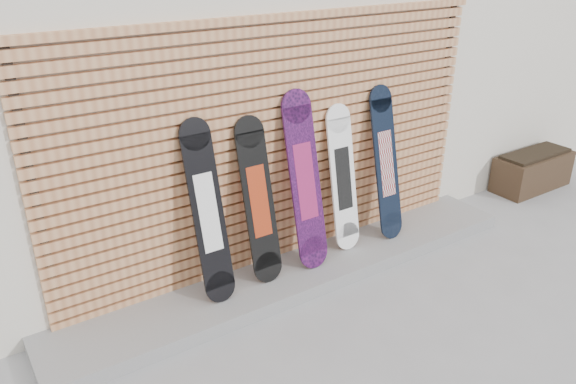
% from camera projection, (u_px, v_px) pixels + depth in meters
% --- Properties ---
extents(ground, '(80.00, 80.00, 0.00)m').
position_uv_depth(ground, '(361.00, 309.00, 4.70)').
color(ground, gray).
rests_on(ground, ground).
extents(building, '(12.00, 5.00, 3.60)m').
position_uv_depth(building, '(213.00, 30.00, 6.86)').
color(building, beige).
rests_on(building, ground).
extents(concrete_step, '(4.60, 0.70, 0.12)m').
position_uv_depth(concrete_step, '(300.00, 271.00, 5.12)').
color(concrete_step, gray).
rests_on(concrete_step, ground).
extents(slat_wall, '(4.26, 0.08, 2.29)m').
position_uv_depth(slat_wall, '(282.00, 143.00, 4.86)').
color(slat_wall, '#BC7A4E').
rests_on(slat_wall, ground).
extents(planter_box, '(1.04, 0.43, 0.47)m').
position_uv_depth(planter_box, '(532.00, 170.00, 6.88)').
color(planter_box, '#302115').
rests_on(planter_box, ground).
extents(snowboard_0, '(0.26, 0.37, 1.48)m').
position_uv_depth(snowboard_0, '(208.00, 213.00, 4.42)').
color(snowboard_0, black).
rests_on(snowboard_0, concrete_step).
extents(snowboard_1, '(0.27, 0.34, 1.42)m').
position_uv_depth(snowboard_1, '(259.00, 201.00, 4.69)').
color(snowboard_1, black).
rests_on(snowboard_1, concrete_step).
extents(snowboard_2, '(0.30, 0.38, 1.57)m').
position_uv_depth(snowboard_2, '(305.00, 181.00, 4.87)').
color(snowboard_2, black).
rests_on(snowboard_2, concrete_step).
extents(snowboard_3, '(0.27, 0.28, 1.37)m').
position_uv_depth(snowboard_3, '(343.00, 179.00, 5.18)').
color(snowboard_3, white).
rests_on(snowboard_3, concrete_step).
extents(snowboard_4, '(0.26, 0.36, 1.48)m').
position_uv_depth(snowboard_4, '(386.00, 164.00, 5.38)').
color(snowboard_4, black).
rests_on(snowboard_4, concrete_step).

